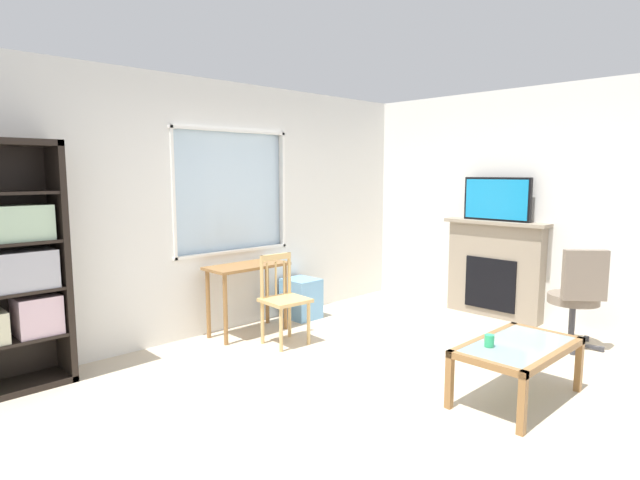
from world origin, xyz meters
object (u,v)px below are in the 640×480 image
(tv, at_px, (497,199))
(plastic_drawer_unit, at_px, (301,298))
(fireplace, at_px, (494,269))
(bookshelf, at_px, (1,274))
(desk_under_window, at_px, (247,278))
(sippy_cup, at_px, (489,341))
(wooden_chair, at_px, (283,298))
(coffee_table, at_px, (518,352))
(office_chair, at_px, (577,293))

(tv, bearing_deg, plastic_drawer_unit, 137.47)
(plastic_drawer_unit, distance_m, fireplace, 2.34)
(bookshelf, height_order, desk_under_window, bookshelf)
(fireplace, relative_size, tv, 1.53)
(fireplace, bearing_deg, sippy_cup, -153.31)
(wooden_chair, height_order, sippy_cup, wooden_chair)
(bookshelf, distance_m, coffee_table, 4.00)
(wooden_chair, bearing_deg, coffee_table, -79.42)
(desk_under_window, relative_size, plastic_drawer_unit, 1.87)
(wooden_chair, xyz_separation_m, tv, (2.44, -0.99, 0.95))
(wooden_chair, relative_size, tv, 1.10)
(plastic_drawer_unit, distance_m, tv, 2.58)
(wooden_chair, height_order, plastic_drawer_unit, wooden_chair)
(bookshelf, xyz_separation_m, desk_under_window, (2.25, -0.11, -0.33))
(wooden_chair, height_order, coffee_table, wooden_chair)
(tv, bearing_deg, bookshelf, 161.28)
(bookshelf, relative_size, desk_under_window, 2.24)
(bookshelf, height_order, sippy_cup, bookshelf)
(desk_under_window, distance_m, fireplace, 2.94)
(coffee_table, bearing_deg, fireplace, 31.61)
(wooden_chair, xyz_separation_m, plastic_drawer_unit, (0.75, 0.56, -0.23))
(tv, bearing_deg, coffee_table, -148.16)
(desk_under_window, xyz_separation_m, tv, (2.51, -1.50, 0.80))
(desk_under_window, bearing_deg, bookshelf, 177.24)
(fireplace, bearing_deg, wooden_chair, 158.12)
(plastic_drawer_unit, relative_size, sippy_cup, 5.22)
(sippy_cup, bearing_deg, desk_under_window, 95.81)
(bookshelf, distance_m, wooden_chair, 2.44)
(wooden_chair, xyz_separation_m, sippy_cup, (0.21, -2.12, 0.02))
(fireplace, relative_size, sippy_cup, 13.89)
(bookshelf, relative_size, wooden_chair, 2.19)
(wooden_chair, relative_size, fireplace, 0.72)
(coffee_table, bearing_deg, office_chair, 4.70)
(plastic_drawer_unit, relative_size, office_chair, 0.47)
(bookshelf, relative_size, office_chair, 1.97)
(sippy_cup, bearing_deg, tv, 26.88)
(desk_under_window, xyz_separation_m, office_chair, (2.01, -2.63, -0.05))
(bookshelf, bearing_deg, wooden_chair, -15.08)
(bookshelf, bearing_deg, tv, -18.72)
(sippy_cup, bearing_deg, coffee_table, -29.87)
(wooden_chair, bearing_deg, bookshelf, 164.92)
(fireplace, xyz_separation_m, sippy_cup, (-2.26, -1.13, -0.10))
(coffee_table, height_order, sippy_cup, sippy_cup)
(office_chair, relative_size, sippy_cup, 11.11)
(bookshelf, height_order, tv, bookshelf)
(plastic_drawer_unit, bearing_deg, bookshelf, 178.91)
(bookshelf, xyz_separation_m, sippy_cup, (2.52, -2.75, -0.46))
(bookshelf, relative_size, tv, 2.42)
(sippy_cup, bearing_deg, office_chair, 0.09)
(plastic_drawer_unit, bearing_deg, fireplace, -42.23)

